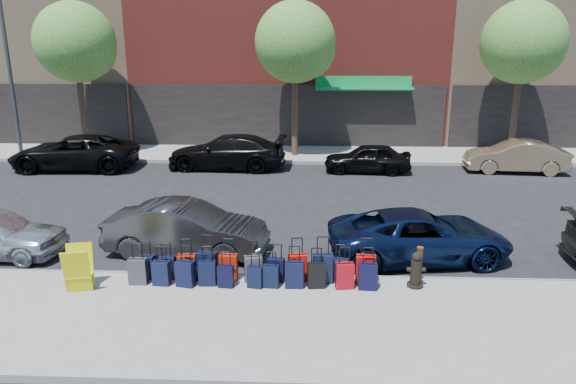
{
  "coord_description": "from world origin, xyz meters",
  "views": [
    {
      "loc": [
        1.26,
        -15.5,
        5.28
      ],
      "look_at": [
        0.65,
        -1.5,
        1.32
      ],
      "focal_mm": 32.0,
      "sensor_mm": 36.0,
      "label": 1
    }
  ],
  "objects_px": {
    "tree_center": "(298,44)",
    "car_far_2": "(367,158)",
    "streetlight": "(12,61)",
    "tree_right": "(526,44)",
    "car_far_1": "(227,152)",
    "car_far_0": "(74,152)",
    "bollard": "(419,263)",
    "suitcase_front_5": "(253,269)",
    "car_far_3": "(516,157)",
    "car_near_1": "(187,229)",
    "car_near_2": "(419,235)",
    "fire_hydrant": "(416,271)",
    "display_rack": "(79,269)",
    "tree_left": "(78,45)"
  },
  "relations": [
    {
      "from": "suitcase_front_5",
      "to": "bollard",
      "type": "distance_m",
      "value": 3.76
    },
    {
      "from": "car_far_2",
      "to": "car_far_1",
      "type": "bearing_deg",
      "value": -90.23
    },
    {
      "from": "tree_center",
      "to": "car_near_2",
      "type": "height_order",
      "value": "tree_center"
    },
    {
      "from": "tree_left",
      "to": "streetlight",
      "type": "xyz_separation_m",
      "value": [
        -2.94,
        -0.7,
        -0.75
      ]
    },
    {
      "from": "streetlight",
      "to": "car_near_1",
      "type": "distance_m",
      "value": 16.49
    },
    {
      "from": "tree_center",
      "to": "car_far_2",
      "type": "distance_m",
      "value": 6.44
    },
    {
      "from": "streetlight",
      "to": "suitcase_front_5",
      "type": "relative_size",
      "value": 8.31
    },
    {
      "from": "tree_center",
      "to": "car_near_1",
      "type": "height_order",
      "value": "tree_center"
    },
    {
      "from": "car_far_0",
      "to": "car_far_3",
      "type": "bearing_deg",
      "value": 88.71
    },
    {
      "from": "tree_center",
      "to": "bollard",
      "type": "distance_m",
      "value": 15.28
    },
    {
      "from": "tree_center",
      "to": "car_near_1",
      "type": "xyz_separation_m",
      "value": [
        -2.59,
        -12.47,
        -4.72
      ]
    },
    {
      "from": "suitcase_front_5",
      "to": "fire_hydrant",
      "type": "height_order",
      "value": "suitcase_front_5"
    },
    {
      "from": "bollard",
      "to": "car_far_2",
      "type": "bearing_deg",
      "value": 89.99
    },
    {
      "from": "suitcase_front_5",
      "to": "car_near_2",
      "type": "xyz_separation_m",
      "value": [
        4.08,
        1.81,
        0.19
      ]
    },
    {
      "from": "tree_left",
      "to": "car_far_1",
      "type": "relative_size",
      "value": 1.38
    },
    {
      "from": "car_far_0",
      "to": "bollard",
      "type": "bearing_deg",
      "value": 47.21
    },
    {
      "from": "car_near_1",
      "to": "tree_right",
      "type": "bearing_deg",
      "value": -40.13
    },
    {
      "from": "tree_left",
      "to": "tree_center",
      "type": "distance_m",
      "value": 10.5
    },
    {
      "from": "fire_hydrant",
      "to": "display_rack",
      "type": "distance_m",
      "value": 7.39
    },
    {
      "from": "suitcase_front_5",
      "to": "car_far_3",
      "type": "height_order",
      "value": "car_far_3"
    },
    {
      "from": "car_near_2",
      "to": "car_far_3",
      "type": "distance_m",
      "value": 11.61
    },
    {
      "from": "display_rack",
      "to": "fire_hydrant",
      "type": "bearing_deg",
      "value": -9.06
    },
    {
      "from": "display_rack",
      "to": "car_far_0",
      "type": "height_order",
      "value": "car_far_0"
    },
    {
      "from": "car_far_2",
      "to": "fire_hydrant",
      "type": "bearing_deg",
      "value": 3.23
    },
    {
      "from": "bollard",
      "to": "car_far_2",
      "type": "distance_m",
      "value": 11.17
    },
    {
      "from": "tree_right",
      "to": "fire_hydrant",
      "type": "bearing_deg",
      "value": -117.44
    },
    {
      "from": "tree_center",
      "to": "car_far_0",
      "type": "distance_m",
      "value": 11.34
    },
    {
      "from": "tree_center",
      "to": "streetlight",
      "type": "xyz_separation_m",
      "value": [
        -13.44,
        -0.7,
        -0.75
      ]
    },
    {
      "from": "fire_hydrant",
      "to": "car_near_2",
      "type": "xyz_separation_m",
      "value": [
        0.45,
        1.92,
        0.12
      ]
    },
    {
      "from": "tree_right",
      "to": "car_far_1",
      "type": "xyz_separation_m",
      "value": [
        -13.62,
        -2.54,
        -4.65
      ]
    },
    {
      "from": "car_far_1",
      "to": "car_far_0",
      "type": "bearing_deg",
      "value": -83.49
    },
    {
      "from": "streetlight",
      "to": "car_near_2",
      "type": "xyz_separation_m",
      "value": [
        16.88,
        -11.83,
        -4.02
      ]
    },
    {
      "from": "tree_right",
      "to": "car_far_1",
      "type": "distance_m",
      "value": 14.61
    },
    {
      "from": "streetlight",
      "to": "display_rack",
      "type": "distance_m",
      "value": 17.36
    },
    {
      "from": "suitcase_front_5",
      "to": "car_near_1",
      "type": "bearing_deg",
      "value": 124.39
    },
    {
      "from": "fire_hydrant",
      "to": "car_far_2",
      "type": "relative_size",
      "value": 0.22
    },
    {
      "from": "streetlight",
      "to": "car_far_3",
      "type": "distance_m",
      "value": 23.44
    },
    {
      "from": "streetlight",
      "to": "car_far_0",
      "type": "height_order",
      "value": "streetlight"
    },
    {
      "from": "tree_right",
      "to": "streetlight",
      "type": "relative_size",
      "value": 0.91
    },
    {
      "from": "tree_left",
      "to": "fire_hydrant",
      "type": "xyz_separation_m",
      "value": [
        13.49,
        -14.46,
        -4.89
      ]
    },
    {
      "from": "streetlight",
      "to": "car_far_1",
      "type": "bearing_deg",
      "value": -10.08
    },
    {
      "from": "streetlight",
      "to": "suitcase_front_5",
      "type": "xyz_separation_m",
      "value": [
        12.8,
        -13.65,
        -4.21
      ]
    },
    {
      "from": "car_far_1",
      "to": "suitcase_front_5",
      "type": "bearing_deg",
      "value": 14.93
    },
    {
      "from": "fire_hydrant",
      "to": "car_far_2",
      "type": "height_order",
      "value": "car_far_2"
    },
    {
      "from": "suitcase_front_5",
      "to": "display_rack",
      "type": "distance_m",
      "value": 3.8
    },
    {
      "from": "display_rack",
      "to": "car_far_1",
      "type": "height_order",
      "value": "car_far_1"
    },
    {
      "from": "tree_right",
      "to": "streetlight",
      "type": "distance_m",
      "value": 23.96
    },
    {
      "from": "tree_left",
      "to": "streetlight",
      "type": "bearing_deg",
      "value": -166.61
    },
    {
      "from": "display_rack",
      "to": "car_near_2",
      "type": "distance_m",
      "value": 8.19
    },
    {
      "from": "display_rack",
      "to": "car_far_0",
      "type": "bearing_deg",
      "value": 101.84
    }
  ]
}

